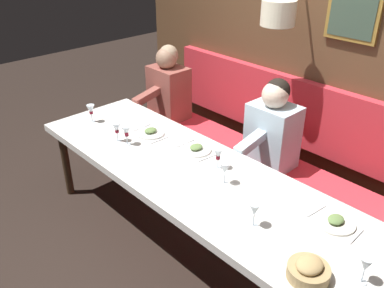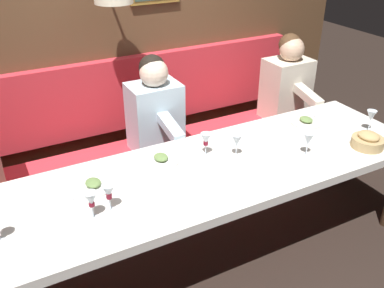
{
  "view_description": "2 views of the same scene",
  "coord_description": "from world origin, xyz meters",
  "views": [
    {
      "loc": [
        -1.74,
        -1.82,
        2.36
      ],
      "look_at": [
        0.05,
        0.1,
        0.92
      ],
      "focal_mm": 38.48,
      "sensor_mm": 36.0,
      "label": 1
    },
    {
      "loc": [
        -2.0,
        1.19,
        2.19
      ],
      "look_at": [
        0.05,
        0.1,
        0.92
      ],
      "focal_mm": 40.13,
      "sensor_mm": 36.0,
      "label": 2
    }
  ],
  "objects": [
    {
      "name": "wine_glass_5",
      "position": [
        -0.16,
        -0.66,
        0.86
      ],
      "size": [
        0.07,
        0.07,
        0.16
      ],
      "color": "silver",
      "rests_on": "dining_table"
    },
    {
      "name": "wine_glass_0",
      "position": [
        0.16,
        -0.06,
        0.86
      ],
      "size": [
        0.07,
        0.07,
        0.16
      ],
      "color": "silver",
      "rests_on": "dining_table"
    },
    {
      "name": "wine_glass_1",
      "position": [
        -0.14,
        0.8,
        0.86
      ],
      "size": [
        0.07,
        0.07,
        0.16
      ],
      "color": "silver",
      "rests_on": "dining_table"
    },
    {
      "name": "bread_bowl",
      "position": [
        -0.27,
        -1.11,
        0.79
      ],
      "size": [
        0.22,
        0.22,
        0.12
      ],
      "color": "tan",
      "rests_on": "dining_table"
    },
    {
      "name": "place_setting_0",
      "position": [
        0.14,
        0.71,
        0.75
      ],
      "size": [
        0.24,
        0.31,
        0.05
      ],
      "color": "silver",
      "rests_on": "dining_table"
    },
    {
      "name": "wine_glass_3",
      "position": [
        -0.09,
        -1.31,
        0.86
      ],
      "size": [
        0.07,
        0.07,
        0.16
      ],
      "color": "silver",
      "rests_on": "dining_table"
    },
    {
      "name": "ground_plane",
      "position": [
        0.0,
        0.0,
        0.0
      ],
      "size": [
        12.0,
        12.0,
        0.0
      ],
      "primitive_type": "plane",
      "color": "black"
    },
    {
      "name": "place_setting_1",
      "position": [
        0.22,
        0.24,
        0.75
      ],
      "size": [
        0.24,
        0.32,
        0.05
      ],
      "color": "white",
      "rests_on": "dining_table"
    },
    {
      "name": "wine_glass_4",
      "position": [
        -0.12,
        0.69,
        0.86
      ],
      "size": [
        0.07,
        0.07,
        0.16
      ],
      "color": "silver",
      "rests_on": "dining_table"
    },
    {
      "name": "wine_glass_6",
      "position": [
        0.05,
        -0.23,
        0.86
      ],
      "size": [
        0.07,
        0.07,
        0.16
      ],
      "color": "silver",
      "rests_on": "dining_table"
    },
    {
      "name": "diner_near",
      "position": [
        0.88,
        -0.01,
        0.82
      ],
      "size": [
        0.6,
        0.4,
        0.79
      ],
      "color": "silver",
      "rests_on": "banquette_bench"
    },
    {
      "name": "back_wall_panel",
      "position": [
        1.46,
        0.0,
        1.36
      ],
      "size": [
        0.59,
        4.43,
        2.9
      ],
      "color": "brown",
      "rests_on": "ground_plane"
    },
    {
      "name": "dining_table",
      "position": [
        0.0,
        0.0,
        0.68
      ],
      "size": [
        0.9,
        3.03,
        0.74
      ],
      "color": "silver",
      "rests_on": "ground_plane"
    },
    {
      "name": "diner_nearest",
      "position": [
        0.88,
        -1.33,
        0.82
      ],
      "size": [
        0.6,
        0.4,
        0.79
      ],
      "color": "beige",
      "rests_on": "banquette_bench"
    },
    {
      "name": "place_setting_2",
      "position": [
        0.22,
        -0.99,
        0.75
      ],
      "size": [
        0.24,
        0.32,
        0.05
      ],
      "color": "silver",
      "rests_on": "dining_table"
    },
    {
      "name": "banquette_bench",
      "position": [
        0.89,
        0.0,
        0.23
      ],
      "size": [
        0.52,
        3.23,
        0.45
      ],
      "primitive_type": "cube",
      "color": "red",
      "rests_on": "ground_plane"
    }
  ]
}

